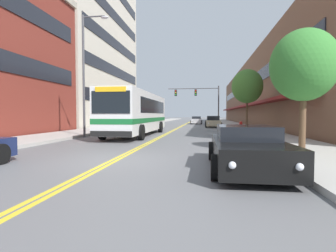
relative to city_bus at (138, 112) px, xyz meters
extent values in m
plane|color=slate|center=(2.06, 25.77, -1.83)|extent=(240.00, 240.00, 0.00)
cube|color=#B2ADA5|center=(-5.38, 25.77, -1.75)|extent=(3.90, 106.00, 0.17)
cube|color=#B2ADA5|center=(9.51, 25.77, -1.75)|extent=(3.90, 106.00, 0.17)
cube|color=yellow|center=(1.96, 25.77, -1.83)|extent=(0.14, 106.00, 0.01)
cube|color=yellow|center=(2.16, 25.77, -1.83)|extent=(0.14, 106.00, 0.01)
cube|color=black|center=(-7.54, -3.63, 3.25)|extent=(0.08, 14.60, 1.40)
cube|color=black|center=(-7.54, -3.63, 7.32)|extent=(0.08, 14.60, 1.40)
cube|color=beige|center=(-13.58, 16.80, 13.90)|extent=(12.00, 23.16, 31.45)
cube|color=black|center=(-7.54, 16.80, 2.10)|extent=(0.08, 21.31, 1.40)
cube|color=black|center=(-7.54, 16.80, 6.03)|extent=(0.08, 21.31, 1.40)
cube|color=black|center=(-7.54, 16.80, 9.97)|extent=(0.08, 21.31, 1.40)
cube|color=black|center=(-7.54, 16.80, 13.90)|extent=(0.08, 21.31, 1.40)
cube|color=brown|center=(15.71, 25.77, 3.15)|extent=(8.00, 68.00, 9.95)
cube|color=maroon|center=(11.16, 25.77, 1.07)|extent=(1.10, 61.20, 0.24)
cube|color=black|center=(11.67, 25.77, 4.34)|extent=(0.08, 61.20, 1.40)
cube|color=silver|center=(0.00, -0.11, -0.03)|extent=(2.48, 11.94, 2.89)
cube|color=#196B33|center=(0.00, -0.11, -0.61)|extent=(2.50, 11.96, 0.32)
cube|color=black|center=(0.00, 0.49, 0.43)|extent=(2.51, 9.31, 1.04)
cube|color=black|center=(0.00, -6.10, 0.49)|extent=(2.23, 0.04, 1.27)
cube|color=yellow|center=(0.00, -6.11, 1.21)|extent=(1.79, 0.06, 0.28)
cube|color=black|center=(0.00, -6.12, -1.30)|extent=(2.43, 0.08, 0.32)
cylinder|color=black|center=(-1.27, -4.17, -1.33)|extent=(0.30, 1.00, 1.00)
cylinder|color=black|center=(1.27, -4.17, -1.33)|extent=(0.30, 1.00, 1.00)
cylinder|color=black|center=(-1.27, 3.18, -1.33)|extent=(0.30, 1.00, 1.00)
cylinder|color=black|center=(1.27, 3.18, -1.33)|extent=(0.30, 1.00, 1.00)
cylinder|color=black|center=(-1.33, -12.62, -1.49)|extent=(0.22, 0.67, 0.67)
cube|color=red|center=(-1.62, -11.81, -1.29)|extent=(0.18, 0.04, 0.10)
cube|color=beige|center=(-2.36, 16.36, -1.29)|extent=(1.72, 4.46, 0.75)
cube|color=black|center=(-2.36, 16.54, -0.67)|extent=(1.48, 1.96, 0.50)
cylinder|color=black|center=(-3.24, 14.98, -1.52)|extent=(0.22, 0.62, 0.62)
cylinder|color=black|center=(-1.47, 14.98, -1.52)|extent=(0.22, 0.62, 0.62)
cylinder|color=black|center=(-3.24, 17.74, -1.52)|extent=(0.22, 0.62, 0.62)
cylinder|color=black|center=(-1.47, 17.74, -1.52)|extent=(0.22, 0.62, 0.62)
sphere|color=silver|center=(-2.96, 14.11, -1.25)|extent=(0.16, 0.16, 0.16)
sphere|color=silver|center=(-1.75, 14.11, -1.25)|extent=(0.16, 0.16, 0.16)
cube|color=red|center=(-2.98, 18.60, -1.25)|extent=(0.18, 0.04, 0.10)
cube|color=red|center=(-1.74, 18.60, -1.25)|extent=(0.18, 0.04, 0.10)
cube|color=white|center=(-2.27, 9.93, -1.33)|extent=(1.72, 4.46, 0.65)
cube|color=black|center=(-2.27, 10.10, -0.78)|extent=(1.48, 1.96, 0.44)
cylinder|color=black|center=(-3.15, 8.54, -1.51)|extent=(0.22, 0.64, 0.64)
cylinder|color=black|center=(-1.39, 8.54, -1.51)|extent=(0.22, 0.64, 0.64)
cylinder|color=black|center=(-3.15, 11.31, -1.51)|extent=(0.22, 0.64, 0.64)
cylinder|color=black|center=(-1.39, 11.31, -1.51)|extent=(0.22, 0.64, 0.64)
sphere|color=silver|center=(-2.87, 7.68, -1.29)|extent=(0.16, 0.16, 0.16)
sphere|color=silver|center=(-1.67, 7.68, -1.29)|extent=(0.16, 0.16, 0.16)
cube|color=red|center=(-2.89, 12.16, -1.29)|extent=(0.18, 0.04, 0.10)
cube|color=red|center=(-1.66, 12.16, -1.29)|extent=(0.18, 0.04, 0.10)
cube|color=black|center=(6.45, -12.30, -1.30)|extent=(1.89, 4.76, 0.70)
cube|color=black|center=(6.45, -12.11, -0.75)|extent=(1.62, 2.09, 0.40)
cylinder|color=black|center=(5.48, -13.78, -1.51)|extent=(0.22, 0.65, 0.65)
cylinder|color=black|center=(7.41, -13.78, -1.51)|extent=(0.22, 0.65, 0.65)
cylinder|color=black|center=(5.48, -10.83, -1.51)|extent=(0.22, 0.65, 0.65)
cylinder|color=black|center=(7.41, -10.83, -1.51)|extent=(0.22, 0.65, 0.65)
sphere|color=silver|center=(5.79, -14.70, -1.27)|extent=(0.16, 0.16, 0.16)
sphere|color=silver|center=(7.11, -14.70, -1.27)|extent=(0.16, 0.16, 0.16)
cube|color=red|center=(5.77, -9.92, -1.27)|extent=(0.18, 0.04, 0.10)
cube|color=red|center=(7.13, -9.92, -1.27)|extent=(0.18, 0.04, 0.10)
cube|color=#BCAD89|center=(6.36, 14.15, -1.29)|extent=(1.81, 4.56, 0.72)
cube|color=black|center=(6.36, 14.34, -0.66)|extent=(1.55, 2.01, 0.55)
cylinder|color=black|center=(5.43, 12.74, -1.50)|extent=(0.22, 0.66, 0.66)
cylinder|color=black|center=(7.28, 12.74, -1.50)|extent=(0.22, 0.66, 0.66)
cylinder|color=black|center=(5.43, 15.57, -1.50)|extent=(0.22, 0.66, 0.66)
cylinder|color=black|center=(7.28, 15.57, -1.50)|extent=(0.22, 0.66, 0.66)
sphere|color=silver|center=(5.72, 11.85, -1.25)|extent=(0.16, 0.16, 0.16)
sphere|color=silver|center=(6.99, 11.85, -1.25)|extent=(0.16, 0.16, 0.16)
cube|color=red|center=(5.71, 16.44, -1.25)|extent=(0.18, 0.04, 0.10)
cube|color=red|center=(7.01, 16.44, -1.25)|extent=(0.18, 0.04, 0.10)
cube|color=#475675|center=(6.43, 25.74, -1.32)|extent=(1.79, 4.46, 0.67)
cube|color=black|center=(6.43, 25.92, -0.76)|extent=(1.54, 1.96, 0.46)
cylinder|color=black|center=(5.52, 24.36, -1.52)|extent=(0.22, 0.62, 0.62)
cylinder|color=black|center=(7.35, 24.36, -1.52)|extent=(0.22, 0.62, 0.62)
cylinder|color=black|center=(5.52, 27.12, -1.52)|extent=(0.22, 0.62, 0.62)
cylinder|color=black|center=(7.35, 27.12, -1.52)|extent=(0.22, 0.62, 0.62)
sphere|color=silver|center=(5.81, 23.49, -1.29)|extent=(0.16, 0.16, 0.16)
sphere|color=silver|center=(7.06, 23.49, -1.29)|extent=(0.16, 0.16, 0.16)
cube|color=red|center=(5.79, 27.98, -1.29)|extent=(0.18, 0.04, 0.10)
cube|color=red|center=(7.08, 27.98, -1.29)|extent=(0.18, 0.04, 0.10)
cube|color=#B7B7BC|center=(3.86, 25.66, -1.29)|extent=(1.74, 4.33, 0.72)
cube|color=black|center=(3.86, 25.83, -0.72)|extent=(1.50, 1.90, 0.42)
cylinder|color=black|center=(2.97, 24.32, -1.51)|extent=(0.22, 0.64, 0.64)
cylinder|color=black|center=(4.75, 24.32, -1.51)|extent=(0.22, 0.64, 0.64)
cylinder|color=black|center=(2.97, 27.00, -1.51)|extent=(0.22, 0.64, 0.64)
cylinder|color=black|center=(4.75, 27.00, -1.51)|extent=(0.22, 0.64, 0.64)
sphere|color=silver|center=(3.25, 23.48, -1.26)|extent=(0.16, 0.16, 0.16)
sphere|color=silver|center=(4.47, 23.48, -1.26)|extent=(0.16, 0.16, 0.16)
cube|color=red|center=(3.24, 27.83, -1.26)|extent=(0.18, 0.04, 0.10)
cube|color=red|center=(4.49, 27.83, -1.26)|extent=(0.18, 0.04, 0.10)
cylinder|color=#47474C|center=(7.26, 18.67, 1.08)|extent=(0.18, 0.18, 5.81)
cylinder|color=#47474C|center=(3.57, 18.67, 3.63)|extent=(7.38, 0.11, 0.11)
cube|color=black|center=(3.94, 18.67, 3.03)|extent=(0.34, 0.26, 0.92)
sphere|color=red|center=(3.94, 18.51, 3.31)|extent=(0.18, 0.18, 0.18)
sphere|color=yellow|center=(3.94, 18.51, 3.03)|extent=(0.18, 0.18, 0.18)
sphere|color=green|center=(3.94, 18.51, 2.76)|extent=(0.18, 0.18, 0.18)
cylinder|color=black|center=(3.94, 18.67, 3.56)|extent=(0.02, 0.02, 0.14)
cube|color=black|center=(0.99, 18.67, 3.03)|extent=(0.34, 0.26, 0.92)
sphere|color=red|center=(0.99, 18.51, 3.31)|extent=(0.18, 0.18, 0.18)
sphere|color=yellow|center=(0.99, 18.51, 3.03)|extent=(0.18, 0.18, 0.18)
sphere|color=green|center=(0.99, 18.51, 2.76)|extent=(0.18, 0.18, 0.18)
cylinder|color=black|center=(0.99, 18.67, 3.56)|extent=(0.02, 0.02, 0.14)
cylinder|color=#47474C|center=(-3.24, -2.65, 2.45)|extent=(0.16, 0.16, 8.57)
cylinder|color=#47474C|center=(-2.43, -2.65, 6.59)|extent=(1.60, 0.10, 0.10)
ellipsoid|color=#B2B2B7|center=(-1.63, -2.65, 6.49)|extent=(0.56, 0.28, 0.20)
cylinder|color=brown|center=(9.11, -9.11, -0.51)|extent=(0.26, 0.26, 2.31)
ellipsoid|color=#387F33|center=(9.11, -9.11, 1.74)|extent=(2.59, 2.59, 2.85)
cylinder|color=brown|center=(9.03, 4.26, -0.25)|extent=(0.17, 0.17, 2.83)
ellipsoid|color=#42752D|center=(9.03, 4.26, 2.34)|extent=(2.76, 2.76, 3.04)
cylinder|color=red|center=(8.01, 0.54, -1.29)|extent=(0.26, 0.26, 0.75)
sphere|color=red|center=(8.01, 0.54, -0.85)|extent=(0.23, 0.23, 0.23)
cylinder|color=red|center=(7.85, 0.54, -1.20)|extent=(0.08, 0.12, 0.12)
camera|label=1|loc=(5.20, -20.22, -0.22)|focal=28.00mm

